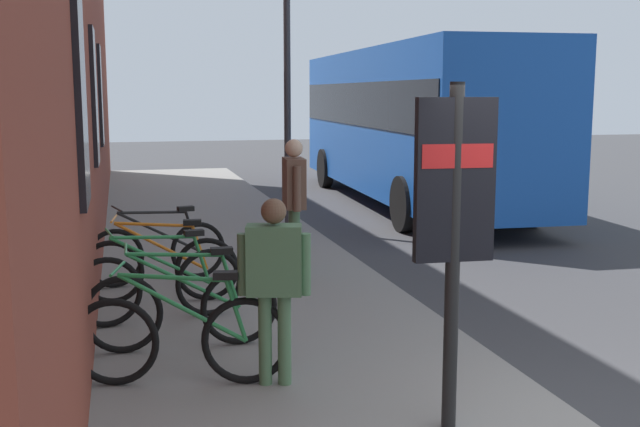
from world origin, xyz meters
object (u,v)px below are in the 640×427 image
Objects in this scene: city_bus at (411,117)px; pedestrian_crossing_street at (274,272)px; bicycle_mid_rack at (160,268)px; street_lamp at (287,39)px; pedestrian_by_facade at (294,192)px; bicycle_far_end at (181,338)px; bicycle_end_of_row at (183,307)px; bicycle_nearest_sign at (158,252)px; transit_info_sign at (454,203)px; bicycle_by_door at (160,284)px.

city_bus is 11.41m from pedestrian_crossing_street.
street_lamp is (4.92, -2.52, 2.87)m from bicycle_mid_rack.
pedestrian_by_facade is (-6.38, 4.05, -0.74)m from city_bus.
street_lamp reaches higher than pedestrian_crossing_street.
bicycle_far_end is 0.90m from bicycle_end_of_row.
bicycle_end_of_row and bicycle_mid_rack have the same top height.
transit_info_sign is (-4.81, -1.75, 1.21)m from bicycle_nearest_sign.
bicycle_end_of_row and bicycle_by_door have the same top height.
street_lamp reaches higher than bicycle_mid_rack.
bicycle_nearest_sign is at bearing -2.20° from bicycle_by_door.
pedestrian_crossing_street is at bearing 41.87° from transit_info_sign.
bicycle_mid_rack is at bearing -3.30° from bicycle_by_door.
bicycle_end_of_row is 1.02× the size of bicycle_nearest_sign.
bicycle_far_end is 8.41m from street_lamp.
bicycle_mid_rack and bicycle_nearest_sign have the same top height.
city_bus reaches higher than pedestrian_crossing_street.
bicycle_end_of_row is 1.01× the size of bicycle_by_door.
city_bus is 7.59m from pedestrian_by_facade.
bicycle_end_of_row is 7.60m from street_lamp.
bicycle_end_of_row is at bearing -177.98° from bicycle_nearest_sign.
street_lamp is (8.81, -0.75, 1.66)m from transit_info_sign.
bicycle_nearest_sign is at bearing 94.18° from pedestrian_by_facade.
bicycle_nearest_sign is 0.16× the size of city_bus.
transit_info_sign is at bearing -126.78° from bicycle_far_end.
bicycle_by_door is 0.32× the size of street_lamp.
bicycle_mid_rack is 6.23m from street_lamp.
bicycle_end_of_row is 3.28m from pedestrian_by_facade.
bicycle_end_of_row is 1.36m from pedestrian_crossing_street.
bicycle_mid_rack is at bearing 152.90° from street_lamp.
bicycle_end_of_row is 0.94m from bicycle_by_door.
bicycle_far_end is 1.00× the size of bicycle_nearest_sign.
bicycle_mid_rack is 2.91m from pedestrian_crossing_street.
bicycle_far_end is 2.59m from bicycle_mid_rack.
city_bus is at bearing -41.72° from bicycle_nearest_sign.
pedestrian_crossing_street is (1.13, 1.01, -0.67)m from transit_info_sign.
bicycle_by_door is at bearing 155.73° from street_lamp.
street_lamp reaches higher than bicycle_by_door.
bicycle_far_end and bicycle_mid_rack have the same top height.
transit_info_sign reaches higher than bicycle_end_of_row.
transit_info_sign reaches higher than bicycle_mid_rack.
bicycle_nearest_sign is 1.00× the size of pedestrian_by_facade.
city_bus reaches higher than bicycle_end_of_row.
street_lamp is at bearing -32.01° from bicycle_nearest_sign.
pedestrian_crossing_street is 0.27× the size of street_lamp.
pedestrian_crossing_street is at bearing -168.69° from bicycle_nearest_sign.
city_bus reaches higher than bicycle_far_end.
transit_info_sign is 9.00m from street_lamp.
bicycle_far_end is 2.49m from transit_info_sign.
bicycle_mid_rack is 0.74× the size of transit_info_sign.
transit_info_sign reaches higher than pedestrian_crossing_street.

